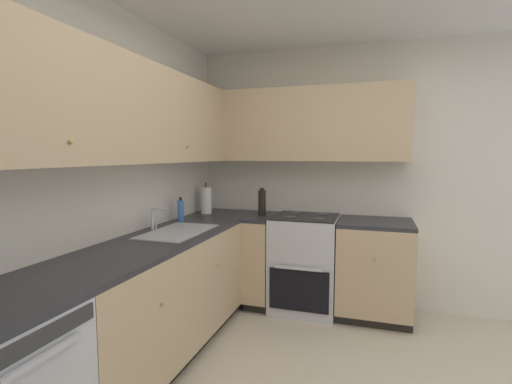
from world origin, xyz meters
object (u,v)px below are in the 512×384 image
(oven_range, at_px, (305,262))
(oil_bottle, at_px, (262,202))
(soap_bottle, at_px, (181,211))
(paper_towel_roll, at_px, (206,200))

(oven_range, height_order, oil_bottle, oil_bottle)
(oven_range, bearing_deg, oil_bottle, 92.47)
(soap_bottle, height_order, paper_towel_roll, paper_towel_roll)
(soap_bottle, bearing_deg, paper_towel_roll, -2.29)
(paper_towel_roll, bearing_deg, oven_range, -85.52)
(oven_range, distance_m, soap_bottle, 1.31)
(oil_bottle, bearing_deg, paper_towel_roll, 96.01)
(paper_towel_roll, height_order, oil_bottle, paper_towel_roll)
(paper_towel_roll, xyz_separation_m, oil_bottle, (0.06, -0.58, -0.01))
(soap_bottle, relative_size, oil_bottle, 0.81)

